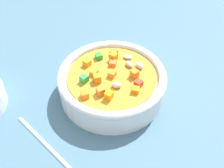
{
  "coord_description": "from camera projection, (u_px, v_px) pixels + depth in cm",
  "views": [
    {
      "loc": [
        9.9,
        35.61,
        40.19
      ],
      "look_at": [
        0.0,
        0.0,
        2.47
      ],
      "focal_mm": 46.36,
      "sensor_mm": 36.0,
      "label": 1
    }
  ],
  "objects": [
    {
      "name": "ground_plane",
      "position": [
        112.0,
        97.0,
        0.55
      ],
      "size": [
        140.0,
        140.0,
        2.0
      ],
      "primitive_type": "cube",
      "color": "#42667A"
    },
    {
      "name": "soup_bowl_main",
      "position": [
        112.0,
        83.0,
        0.53
      ],
      "size": [
        19.54,
        19.54,
        5.98
      ],
      "color": "white",
      "rests_on": "ground_plane"
    },
    {
      "name": "spoon",
      "position": [
        69.0,
        167.0,
        0.43
      ],
      "size": [
        12.82,
        20.85,
        0.8
      ],
      "rotation": [
        0.0,
        0.0,
        2.09
      ],
      "color": "silver",
      "rests_on": "ground_plane"
    }
  ]
}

